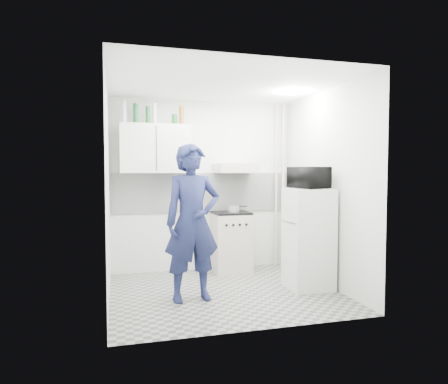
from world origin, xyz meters
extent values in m
plane|color=gray|center=(0.00, 0.00, 0.00)|extent=(2.80, 2.80, 0.00)
plane|color=white|center=(0.00, 0.00, 2.60)|extent=(2.80, 2.80, 0.00)
plane|color=silver|center=(0.00, 1.25, 1.30)|extent=(2.80, 0.00, 2.80)
plane|color=silver|center=(-1.40, 0.00, 1.30)|extent=(0.00, 2.60, 2.60)
plane|color=silver|center=(1.40, 0.00, 1.30)|extent=(0.00, 2.60, 2.60)
imported|color=#181E44|center=(-0.44, -0.18, 0.92)|extent=(0.72, 0.52, 1.85)
cube|color=beige|center=(0.38, 1.00, 0.44)|extent=(0.55, 0.55, 0.88)
cube|color=silver|center=(1.10, -0.11, 0.65)|extent=(0.55, 0.55, 1.30)
cube|color=black|center=(0.38, 1.00, 0.89)|extent=(0.53, 0.53, 0.03)
cylinder|color=silver|center=(0.39, 0.94, 0.96)|extent=(0.18, 0.18, 0.10)
imported|color=black|center=(1.10, -0.11, 1.44)|extent=(0.57, 0.44, 0.28)
cylinder|color=#B2B7BC|center=(-1.18, 1.07, 2.36)|extent=(0.08, 0.08, 0.33)
cylinder|color=#144C1E|center=(-1.02, 1.07, 2.34)|extent=(0.07, 0.07, 0.29)
cylinder|color=#144C1E|center=(-0.85, 1.07, 2.33)|extent=(0.06, 0.06, 0.25)
cylinder|color=#B2B7BC|center=(-0.75, 1.07, 2.35)|extent=(0.07, 0.07, 0.30)
cylinder|color=#144C1E|center=(-0.47, 1.07, 2.28)|extent=(0.08, 0.08, 0.15)
cylinder|color=brown|center=(-0.36, 1.07, 2.34)|extent=(0.07, 0.07, 0.27)
cube|color=silver|center=(-0.75, 1.07, 1.85)|extent=(1.00, 0.35, 0.70)
cube|color=beige|center=(0.45, 1.00, 1.57)|extent=(0.60, 0.50, 0.14)
cube|color=white|center=(0.00, 1.24, 1.20)|extent=(2.74, 0.03, 0.60)
cylinder|color=beige|center=(1.30, 1.17, 1.30)|extent=(0.05, 0.05, 2.60)
cylinder|color=beige|center=(1.18, 1.17, 1.30)|extent=(0.04, 0.04, 2.60)
cylinder|color=white|center=(1.00, 0.20, 2.57)|extent=(0.10, 0.10, 0.02)
camera|label=1|loc=(-1.32, -4.78, 1.53)|focal=32.00mm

